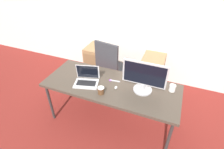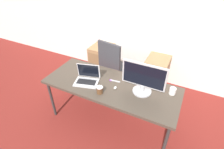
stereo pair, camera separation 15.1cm
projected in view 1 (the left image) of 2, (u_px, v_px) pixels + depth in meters
ground_plane at (111, 120)px, 2.86m from camera, size 14.00×14.00×0.00m
wall_back at (140, 15)px, 3.21m from camera, size 10.00×0.05×2.60m
desk at (111, 87)px, 2.47m from camera, size 1.90×0.74×0.73m
office_chair at (112, 73)px, 3.27m from camera, size 0.56×0.60×1.07m
cabinet_left at (97, 60)px, 3.80m from camera, size 0.41×0.50×0.65m
cabinet_right at (152, 72)px, 3.43m from camera, size 0.41×0.50×0.65m
laptop_center at (87, 80)px, 2.46m from camera, size 0.38×0.33×0.24m
monitor at (144, 77)px, 2.22m from camera, size 0.57×0.25×0.43m
mouse at (116, 88)px, 2.37m from camera, size 0.04×0.06×0.03m
coffee_cup_white at (172, 88)px, 2.31m from camera, size 0.08×0.08×0.09m
coffee_cup_brown at (101, 91)px, 2.26m from camera, size 0.09×0.09×0.10m
scissors at (113, 81)px, 2.51m from camera, size 0.17×0.05×0.01m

